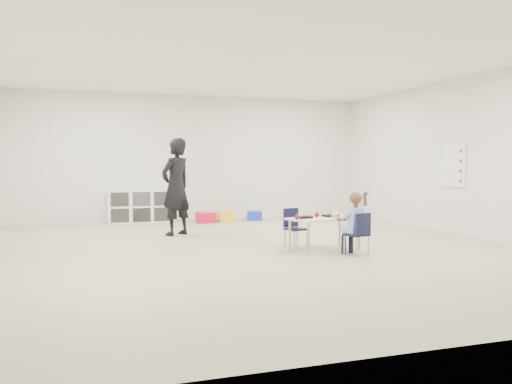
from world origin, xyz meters
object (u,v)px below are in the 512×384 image
object	(u,v)px
cubby_shelf	(141,206)
adult	(176,187)
child	(357,222)
chair_near	(356,234)
table	(325,234)

from	to	relation	value
cubby_shelf	adult	size ratio (longest dim) A/B	0.81
child	adult	xyz separation A→B (m)	(-1.99, 2.89, 0.39)
chair_near	cubby_shelf	bearing A→B (deg)	99.21
child	cubby_shelf	bearing A→B (deg)	99.21
table	adult	distance (m)	3.06
chair_near	child	xyz separation A→B (m)	(0.00, 0.00, 0.17)
child	table	bearing A→B (deg)	107.02
child	adult	distance (m)	3.53
chair_near	child	bearing A→B (deg)	0.00
child	adult	world-z (taller)	adult
table	chair_near	bearing A→B (deg)	-72.98
cubby_shelf	adult	xyz separation A→B (m)	(0.35, -2.31, 0.51)
table	child	world-z (taller)	child
child	adult	size ratio (longest dim) A/B	0.54
table	cubby_shelf	size ratio (longest dim) A/B	0.85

